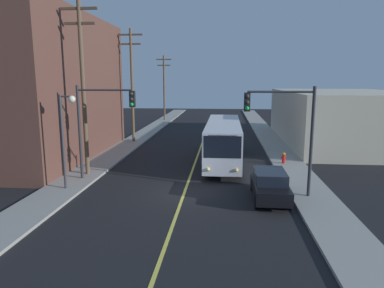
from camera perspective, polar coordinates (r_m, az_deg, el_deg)
The scene contains 15 objects.
ground_plane at distance 20.65m, azimuth -1.24°, elevation -7.89°, with size 120.00×120.00×0.00m, color black.
sidewalk_left at distance 31.62m, azimuth -12.32°, elevation -1.52°, with size 2.50×90.00×0.15m, color gray.
sidewalk_right at distance 30.58m, azimuth 14.59°, elevation -2.02°, with size 2.50×90.00×0.15m, color gray.
lane_stripe_center at distance 35.15m, azimuth 1.53°, elevation -0.21°, with size 0.16×60.00×0.01m, color #D8CC4C.
building_left_brick at distance 32.13m, azimuth -24.33°, elevation 8.32°, with size 10.00×17.20×11.64m.
building_right_warehouse at distance 39.71m, azimuth 23.28°, elevation 4.04°, with size 12.00×20.25×5.32m.
city_bus at distance 27.87m, azimuth 5.11°, elevation 0.74°, with size 2.64×12.17×3.20m.
parked_car_black at distance 19.73m, azimuth 12.52°, elevation -6.45°, with size 1.84×4.41×1.62m.
utility_pole_near at distance 24.34m, azimuth -17.32°, elevation 9.64°, with size 2.40×0.28×11.35m.
utility_pole_mid at distance 36.63m, azimuth -9.73°, elevation 10.04°, with size 2.40×0.28×11.33m.
utility_pole_far at distance 56.17m, azimuth -4.55°, elevation 9.56°, with size 2.40×0.28×10.04m.
traffic_signal_left_corner at distance 22.83m, azimuth -14.38°, elevation 4.62°, with size 3.75×0.48×6.00m.
traffic_signal_right_corner at distance 19.48m, azimuth 14.63°, elevation 3.66°, with size 3.75×0.48×6.00m.
street_lamp_left at distance 21.42m, azimuth -19.84°, elevation 2.45°, with size 0.98×0.40×5.50m.
fire_hydrant at distance 27.86m, azimuth 14.68°, elevation -2.16°, with size 0.44×0.26×0.84m.
Camera 1 is at (2.24, -19.47, 6.48)m, focal length 32.82 mm.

